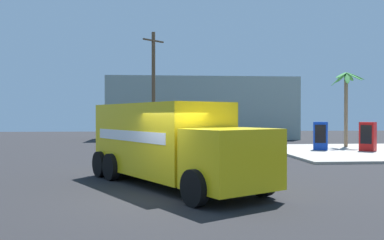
# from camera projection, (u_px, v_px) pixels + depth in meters

# --- Properties ---
(ground_plane) EXTENTS (100.00, 100.00, 0.00)m
(ground_plane) POSITION_uv_depth(u_px,v_px,m) (168.00, 197.00, 12.10)
(ground_plane) COLOR black
(sidewalk_corner_far) EXTENTS (12.14, 12.14, 0.14)m
(sidewalk_corner_far) POSITION_uv_depth(u_px,v_px,m) (369.00, 151.00, 26.64)
(sidewalk_corner_far) COLOR #9E998E
(sidewalk_corner_far) RESTS_ON ground
(delivery_truck) EXTENTS (6.20, 8.18, 2.84)m
(delivery_truck) POSITION_uv_depth(u_px,v_px,m) (169.00, 142.00, 14.25)
(delivery_truck) COLOR yellow
(delivery_truck) RESTS_ON ground
(vending_machine_red) EXTENTS (1.13, 1.06, 1.85)m
(vending_machine_red) POSITION_uv_depth(u_px,v_px,m) (321.00, 136.00, 27.02)
(vending_machine_red) COLOR #0F38B2
(vending_machine_red) RESTS_ON sidewalk_corner_far
(vending_machine_blue) EXTENTS (1.17, 1.16, 1.85)m
(vending_machine_blue) POSITION_uv_depth(u_px,v_px,m) (368.00, 137.00, 26.18)
(vending_machine_blue) COLOR red
(vending_machine_blue) RESTS_ON sidewalk_corner_far
(palm_tree_far) EXTENTS (2.52, 2.46, 5.41)m
(palm_tree_far) POSITION_uv_depth(u_px,v_px,m) (346.00, 96.00, 29.58)
(palm_tree_far) COLOR #7A6647
(palm_tree_far) RESTS_ON sidewalk_corner_far
(utility_pole) EXTENTS (1.73, 1.55, 9.34)m
(utility_pole) POSITION_uv_depth(u_px,v_px,m) (153.00, 87.00, 34.18)
(utility_pole) COLOR brown
(utility_pole) RESTS_ON ground
(building_backdrop) EXTENTS (19.01, 6.00, 6.24)m
(building_backdrop) POSITION_uv_depth(u_px,v_px,m) (201.00, 109.00, 42.50)
(building_backdrop) COLOR gray
(building_backdrop) RESTS_ON ground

